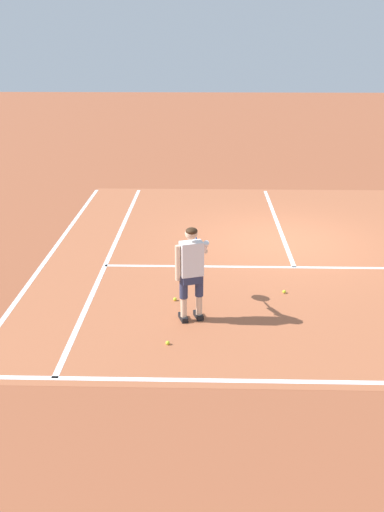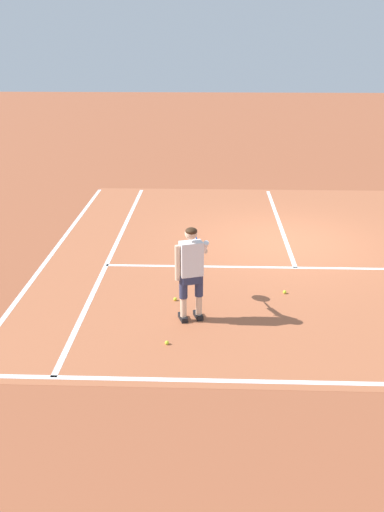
# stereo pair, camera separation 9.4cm
# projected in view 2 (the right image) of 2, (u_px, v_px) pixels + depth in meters

# --- Properties ---
(ground_plane) EXTENTS (80.00, 80.00, 0.00)m
(ground_plane) POSITION_uv_depth(u_px,v_px,m) (286.00, 241.00, 13.42)
(ground_plane) COLOR #9E5133
(court_inner_surface) EXTENTS (10.98, 11.08, 0.00)m
(court_inner_surface) POSITION_uv_depth(u_px,v_px,m) (289.00, 250.00, 12.85)
(court_inner_surface) COLOR #B2603D
(court_inner_surface) RESTS_ON ground
(line_baseline) EXTENTS (10.98, 0.10, 0.01)m
(line_baseline) POSITION_uv_depth(u_px,v_px,m) (337.00, 383.00, 7.89)
(line_baseline) COLOR white
(line_baseline) RESTS_ON ground
(line_service) EXTENTS (8.23, 0.10, 0.01)m
(line_service) POSITION_uv_depth(u_px,v_px,m) (295.00, 268.00, 11.87)
(line_service) COLOR white
(line_service) RESTS_ON ground
(line_centre_service) EXTENTS (0.10, 6.40, 0.01)m
(line_centre_service) POSITION_uv_depth(u_px,v_px,m) (279.00, 222.00, 14.84)
(line_centre_service) COLOR white
(line_centre_service) RESTS_ON ground
(line_singles_left) EXTENTS (0.10, 10.68, 0.01)m
(line_singles_left) POSITION_uv_depth(u_px,v_px,m) (114.00, 248.00, 12.99)
(line_singles_left) COLOR white
(line_singles_left) RESTS_ON ground
(line_doubles_left) EXTENTS (0.10, 10.68, 0.01)m
(line_doubles_left) POSITION_uv_depth(u_px,v_px,m) (57.00, 247.00, 13.03)
(line_doubles_left) COLOR white
(line_doubles_left) RESTS_ON ground
(tennis_player) EXTENTS (0.58, 1.22, 1.71)m
(tennis_player) POSITION_uv_depth(u_px,v_px,m) (191.00, 267.00, 9.34)
(tennis_player) COLOR black
(tennis_player) RESTS_ON ground
(tennis_ball_near_feet) EXTENTS (0.07, 0.07, 0.07)m
(tennis_ball_near_feet) POSITION_uv_depth(u_px,v_px,m) (167.00, 343.00, 8.88)
(tennis_ball_near_feet) COLOR #CCE02D
(tennis_ball_near_feet) RESTS_ON ground
(tennis_ball_by_baseline) EXTENTS (0.07, 0.07, 0.07)m
(tennis_ball_by_baseline) POSITION_uv_depth(u_px,v_px,m) (175.00, 299.00, 10.37)
(tennis_ball_by_baseline) COLOR #CCE02D
(tennis_ball_by_baseline) RESTS_ON ground
(tennis_ball_mid_court) EXTENTS (0.07, 0.07, 0.07)m
(tennis_ball_mid_court) POSITION_uv_depth(u_px,v_px,m) (285.00, 292.00, 10.66)
(tennis_ball_mid_court) COLOR #CCE02D
(tennis_ball_mid_court) RESTS_ON ground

